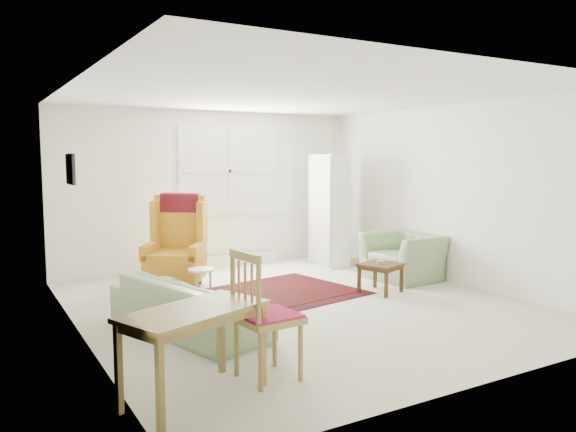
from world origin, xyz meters
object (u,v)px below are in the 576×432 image
coffee_table (380,278)px  stool (201,285)px  armchair (404,252)px  wingback_chair (175,241)px  desk (195,354)px  desk_chair (268,314)px  cabinet (329,210)px  sofa (188,294)px

coffee_table → stool: size_ratio=1.15×
armchair → wingback_chair: bearing=-113.8°
wingback_chair → desk: size_ratio=1.19×
armchair → stool: 3.06m
armchair → coffee_table: (-0.84, -0.49, -0.20)m
armchair → desk_chair: size_ratio=0.97×
cabinet → armchair: bearing=-73.0°
cabinet → desk: 5.39m
stool → cabinet: (2.71, 1.20, 0.70)m
wingback_chair → cabinet: 2.78m
coffee_table → desk_chair: desk_chair is taller
armchair → coffee_table: bearing=-63.9°
sofa → desk: (-0.52, -1.57, -0.04)m
stool → wingback_chair: bearing=92.5°
armchair → wingback_chair: (-3.08, 1.11, 0.24)m
coffee_table → wingback_chair: bearing=144.6°
desk_chair → sofa: bearing=0.1°
armchair → desk_chair: (-3.47, -2.29, 0.13)m
armchair → desk_chair: bearing=-60.6°
wingback_chair → desk: 3.63m
wingback_chair → coffee_table: (2.25, -1.60, -0.44)m
wingback_chair → stool: 0.97m
coffee_table → desk: 3.78m
wingback_chair → cabinet: cabinet is taller
armchair → stool: size_ratio=2.44×
armchair → coffee_table: 0.99m
sofa → cabinet: (3.25, 2.23, 0.53)m
cabinet → coffee_table: bearing=-100.7°
wingback_chair → stool: wingback_chair is taller
wingback_chair → desk: (-1.03, -3.47, -0.30)m
stool → desk_chair: desk_chair is taller
cabinet → desk_chair: bearing=-126.2°
cabinet → desk_chair: (-3.13, -3.73, -0.38)m
sofa → coffee_table: bearing=-98.7°
wingback_chair → cabinet: (2.75, 0.33, 0.27)m
armchair → wingback_chair: 3.29m
armchair → desk: armchair is taller
desk_chair → stool: bearing=-14.1°
sofa → wingback_chair: size_ratio=1.48×
armchair → desk: size_ratio=0.95×
wingback_chair → desk_chair: bearing=-62.0°
coffee_table → stool: 2.33m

